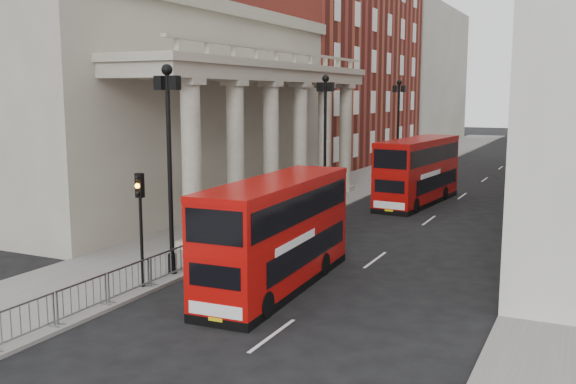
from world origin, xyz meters
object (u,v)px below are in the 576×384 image
object	(u,v)px
monument_column	(544,37)
traffic_light	(140,209)
bus_far	(418,170)
pedestrian_b	(253,205)
pedestrian_c	(308,194)
lamp_post_south	(169,155)
pedestrian_a	(268,203)
lamp_post_mid	(325,133)
bus_near	(277,231)
lamp_post_north	(398,123)

from	to	relation	value
monument_column	traffic_light	xyz separation A→B (m)	(-6.50, -90.02, -12.88)
traffic_light	bus_far	world-z (taller)	traffic_light
pedestrian_b	pedestrian_c	bearing A→B (deg)	-127.82
monument_column	pedestrian_b	size ratio (longest dim) A/B	35.29
traffic_light	pedestrian_b	xyz separation A→B (m)	(-2.79, 13.62, -2.22)
monument_column	pedestrian_c	xyz separation A→B (m)	(-7.65, -72.17, -14.94)
lamp_post_south	pedestrian_a	world-z (taller)	lamp_post_south
lamp_post_mid	pedestrian_a	size ratio (longest dim) A/B	5.22
bus_far	pedestrian_b	distance (m)	12.29
lamp_post_south	pedestrian_a	xyz separation A→B (m)	(-2.18, 12.55, -3.99)
bus_near	monument_column	bearing A→B (deg)	86.02
lamp_post_north	bus_near	world-z (taller)	lamp_post_north
bus_far	lamp_post_mid	bearing A→B (deg)	-124.04
monument_column	traffic_light	bearing A→B (deg)	-94.13
lamp_post_mid	bus_far	distance (m)	7.56
lamp_post_north	traffic_light	world-z (taller)	lamp_post_north
pedestrian_b	bus_far	bearing A→B (deg)	-142.54
lamp_post_south	lamp_post_north	bearing A→B (deg)	90.00
lamp_post_mid	bus_near	size ratio (longest dim) A/B	0.86
bus_near	pedestrian_b	world-z (taller)	bus_near
bus_far	monument_column	bearing A→B (deg)	93.33
traffic_light	pedestrian_b	size ratio (longest dim) A/B	2.80
bus_near	pedestrian_c	distance (m)	16.33
traffic_light	pedestrian_a	distance (m)	14.91
lamp_post_mid	pedestrian_a	bearing A→B (deg)	-122.26
pedestrian_a	lamp_post_south	bearing A→B (deg)	-111.49
monument_column	traffic_light	world-z (taller)	monument_column
lamp_post_south	pedestrian_a	bearing A→B (deg)	99.83
bus_near	bus_far	distance (m)	20.97
traffic_light	pedestrian_c	distance (m)	18.01
pedestrian_c	bus_far	bearing A→B (deg)	77.66
lamp_post_north	bus_far	world-z (taller)	lamp_post_north
lamp_post_north	bus_far	distance (m)	11.72
traffic_light	lamp_post_mid	bearing A→B (deg)	90.32
pedestrian_b	pedestrian_c	size ratio (longest dim) A/B	0.83
lamp_post_mid	traffic_light	bearing A→B (deg)	-89.68
pedestrian_c	pedestrian_a	bearing A→B (deg)	-76.98
lamp_post_north	lamp_post_mid	bearing A→B (deg)	-90.00
monument_column	bus_far	distance (m)	67.94
traffic_light	pedestrian_c	bearing A→B (deg)	93.68
lamp_post_mid	pedestrian_a	distance (m)	5.71
lamp_post_south	lamp_post_north	xyz separation A→B (m)	(0.00, 32.00, 0.00)
bus_far	pedestrian_a	distance (m)	11.22
lamp_post_mid	pedestrian_b	size ratio (longest dim) A/B	5.42
bus_far	pedestrian_b	bearing A→B (deg)	-120.78
lamp_post_south	lamp_post_north	distance (m)	32.00
monument_column	pedestrian_c	world-z (taller)	monument_column
traffic_light	pedestrian_c	size ratio (longest dim) A/B	2.33
traffic_light	pedestrian_b	world-z (taller)	traffic_light
lamp_post_north	pedestrian_b	size ratio (longest dim) A/B	5.42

